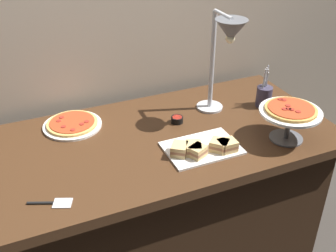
# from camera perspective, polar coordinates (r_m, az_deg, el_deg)

# --- Properties ---
(back_wall) EXTENTS (4.40, 0.04, 2.40)m
(back_wall) POSITION_cam_1_polar(r_m,az_deg,el_deg) (2.20, -8.78, 14.31)
(back_wall) COLOR tan
(back_wall) RESTS_ON ground_plane
(buffet_table) EXTENTS (1.90, 0.84, 0.76)m
(buffet_table) POSITION_cam_1_polar(r_m,az_deg,el_deg) (2.17, -3.40, -10.39)
(buffet_table) COLOR #422816
(buffet_table) RESTS_ON ground_plane
(heat_lamp) EXTENTS (0.15, 0.30, 0.53)m
(heat_lamp) POSITION_cam_1_polar(r_m,az_deg,el_deg) (1.97, 8.14, 11.62)
(heat_lamp) COLOR #B7BABF
(heat_lamp) RESTS_ON buffet_table
(pizza_plate_front) EXTENTS (0.29, 0.29, 0.03)m
(pizza_plate_front) POSITION_cam_1_polar(r_m,az_deg,el_deg) (2.10, -13.12, 0.25)
(pizza_plate_front) COLOR white
(pizza_plate_front) RESTS_ON buffet_table
(pizza_plate_center) EXTENTS (0.29, 0.29, 0.17)m
(pizza_plate_center) POSITION_cam_1_polar(r_m,az_deg,el_deg) (1.97, 16.58, 1.64)
(pizza_plate_center) COLOR #595B60
(pizza_plate_center) RESTS_ON buffet_table
(sandwich_platter) EXTENTS (0.34, 0.23, 0.06)m
(sandwich_platter) POSITION_cam_1_polar(r_m,az_deg,el_deg) (1.86, 4.90, -3.04)
(sandwich_platter) COLOR white
(sandwich_platter) RESTS_ON buffet_table
(sauce_cup_near) EXTENTS (0.06, 0.06, 0.03)m
(sauce_cup_near) POSITION_cam_1_polar(r_m,az_deg,el_deg) (2.08, 1.27, 0.92)
(sauce_cup_near) COLOR black
(sauce_cup_near) RESTS_ON buffet_table
(utensil_holder) EXTENTS (0.08, 0.08, 0.22)m
(utensil_holder) POSITION_cam_1_polar(r_m,az_deg,el_deg) (2.28, 13.17, 4.12)
(utensil_holder) COLOR #383347
(utensil_holder) RESTS_ON buffet_table
(serving_spatula) EXTENTS (0.17, 0.10, 0.01)m
(serving_spatula) POSITION_cam_1_polar(r_m,az_deg,el_deg) (1.65, -15.81, -10.25)
(serving_spatula) COLOR #B7BABF
(serving_spatula) RESTS_ON buffet_table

